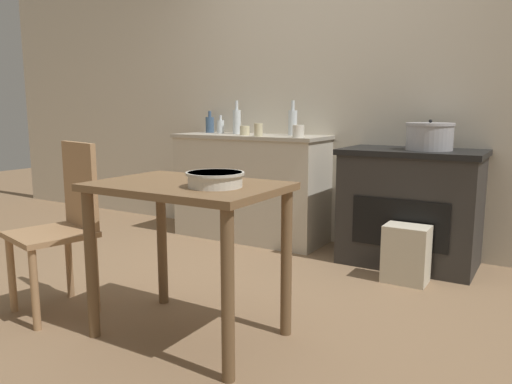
# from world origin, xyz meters

# --- Properties ---
(ground_plane) EXTENTS (14.00, 14.00, 0.00)m
(ground_plane) POSITION_xyz_m (0.00, 0.00, 0.00)
(ground_plane) COLOR #896B4C
(wall_back) EXTENTS (8.00, 0.07, 2.55)m
(wall_back) POSITION_xyz_m (0.00, 1.58, 1.27)
(wall_back) COLOR beige
(wall_back) RESTS_ON ground_plane
(counter_cabinet) EXTENTS (1.35, 0.51, 0.91)m
(counter_cabinet) POSITION_xyz_m (-0.60, 1.31, 0.46)
(counter_cabinet) COLOR beige
(counter_cabinet) RESTS_ON ground_plane
(stove) EXTENTS (0.98, 0.59, 0.84)m
(stove) POSITION_xyz_m (0.79, 1.27, 0.42)
(stove) COLOR #2D2B28
(stove) RESTS_ON ground_plane
(work_table) EXTENTS (0.91, 0.61, 0.78)m
(work_table) POSITION_xyz_m (0.15, -0.49, 0.63)
(work_table) COLOR brown
(work_table) RESTS_ON ground_plane
(chair) EXTENTS (0.49, 0.49, 0.95)m
(chair) POSITION_xyz_m (-0.66, -0.58, 0.50)
(chair) COLOR #A87F56
(chair) RESTS_ON ground_plane
(flour_sack) EXTENTS (0.28, 0.20, 0.38)m
(flour_sack) POSITION_xyz_m (0.88, 0.86, 0.19)
(flour_sack) COLOR beige
(flour_sack) RESTS_ON ground_plane
(stock_pot) EXTENTS (0.33, 0.33, 0.21)m
(stock_pot) POSITION_xyz_m (0.90, 1.26, 0.94)
(stock_pot) COLOR #A8A8AD
(stock_pot) RESTS_ON stove
(mixing_bowl_large) EXTENTS (0.27, 0.27, 0.07)m
(mixing_bowl_large) POSITION_xyz_m (0.34, -0.52, 0.82)
(mixing_bowl_large) COLOR silver
(mixing_bowl_large) RESTS_ON work_table
(bottle_far_left) EXTENTS (0.08, 0.08, 0.20)m
(bottle_far_left) POSITION_xyz_m (-1.12, 1.44, 0.99)
(bottle_far_left) COLOR #3D5675
(bottle_far_left) RESTS_ON counter_cabinet
(bottle_left) EXTENTS (0.07, 0.07, 0.29)m
(bottle_left) POSITION_xyz_m (-0.23, 1.39, 1.02)
(bottle_left) COLOR silver
(bottle_left) RESTS_ON counter_cabinet
(bottle_mid_left) EXTENTS (0.06, 0.06, 0.16)m
(bottle_mid_left) POSITION_xyz_m (-0.95, 1.38, 0.97)
(bottle_mid_left) COLOR silver
(bottle_mid_left) RESTS_ON counter_cabinet
(bottle_center_left) EXTENTS (0.07, 0.07, 0.29)m
(bottle_center_left) POSITION_xyz_m (-0.77, 1.37, 1.02)
(bottle_center_left) COLOR silver
(bottle_center_left) RESTS_ON counter_cabinet
(cup_center) EXTENTS (0.07, 0.07, 0.10)m
(cup_center) POSITION_xyz_m (-0.41, 1.13, 0.96)
(cup_center) COLOR beige
(cup_center) RESTS_ON counter_cabinet
(cup_center_right) EXTENTS (0.08, 0.08, 0.08)m
(cup_center_right) POSITION_xyz_m (-0.61, 1.23, 0.95)
(cup_center_right) COLOR beige
(cup_center_right) RESTS_ON counter_cabinet
(cup_mid_right) EXTENTS (0.09, 0.09, 0.10)m
(cup_mid_right) POSITION_xyz_m (-0.06, 1.15, 0.96)
(cup_mid_right) COLOR silver
(cup_mid_right) RESTS_ON counter_cabinet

